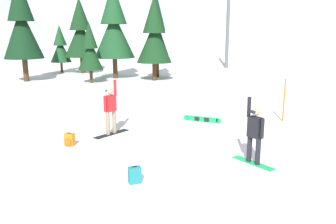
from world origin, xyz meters
TOP-DOWN VIEW (x-y plane):
  - ground_plane at (0.00, 0.00)m, footprint 800.00×800.00m
  - snowboarder_foreground at (2.47, -1.05)m, footprint 0.89×1.42m
  - snowboarder_midground at (-1.59, 2.83)m, footprint 1.39×1.21m
  - loose_snowboard_far_spare at (2.34, 3.96)m, footprint 1.47×1.04m
  - backpack_orange at (-3.06, 1.68)m, footprint 0.37×0.35m
  - backpack_teal at (-1.14, -1.76)m, footprint 0.35×0.30m
  - trail_marker_pole at (5.86, 3.43)m, footprint 0.06×0.06m
  - pine_tree_tall at (-3.61, 23.55)m, footprint 3.04×3.04m
  - pine_tree_slender at (-5.58, 24.53)m, footprint 1.95×1.95m
  - pine_tree_leaning at (-7.70, 18.77)m, footprint 2.97×2.97m
  - pine_tree_short at (2.27, 17.36)m, footprint 2.76×2.76m
  - pine_tree_broad at (2.82, 19.38)m, footprint 2.21×2.21m
  - pine_tree_twin at (-0.73, 19.33)m, footprint 3.33×3.33m
  - pine_tree_young at (-2.65, 16.97)m, footprint 1.88×1.88m
  - ski_lift_tower at (11.28, 25.55)m, footprint 2.81×0.36m

SIDE VIEW (x-z plane):
  - ground_plane at x=0.00m, z-range 0.00..0.00m
  - loose_snowboard_far_spare at x=2.34m, z-range 0.00..0.25m
  - backpack_orange at x=-3.06m, z-range -0.02..0.45m
  - backpack_teal at x=-1.14m, z-range -0.02..0.45m
  - snowboarder_foreground at x=2.47m, z-range -0.05..1.93m
  - trail_marker_pole at x=5.86m, z-range 0.00..1.88m
  - snowboarder_midground at x=-1.59m, z-range -0.05..2.01m
  - pine_tree_slender at x=-5.58m, z-range 0.20..4.66m
  - pine_tree_young at x=-2.65m, z-range 0.21..4.77m
  - pine_tree_short at x=2.27m, z-range 0.30..6.79m
  - pine_tree_broad at x=2.82m, z-range 0.30..7.14m
  - pine_tree_tall at x=-3.61m, z-range 0.31..7.20m
  - pine_tree_twin at x=-0.73m, z-range 0.35..8.08m
  - pine_tree_leaning at x=-7.70m, z-range 0.36..8.44m
  - ski_lift_tower at x=11.28m, z-range 0.64..12.89m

